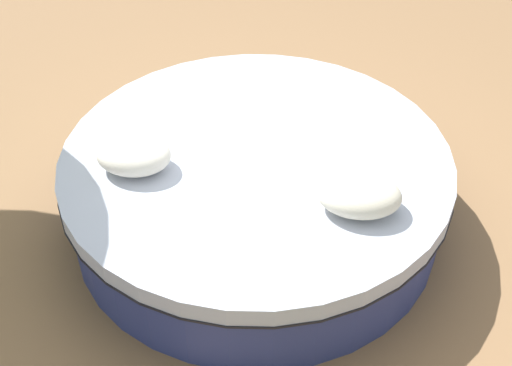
# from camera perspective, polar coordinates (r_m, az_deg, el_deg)

# --- Properties ---
(ground_plane) EXTENTS (16.00, 16.00, 0.00)m
(ground_plane) POSITION_cam_1_polar(r_m,az_deg,el_deg) (4.66, -0.00, -3.13)
(ground_plane) COLOR olive
(round_bed) EXTENTS (2.44, 2.44, 0.56)m
(round_bed) POSITION_cam_1_polar(r_m,az_deg,el_deg) (4.47, -0.00, -0.48)
(round_bed) COLOR navy
(round_bed) RESTS_ON ground_plane
(throw_pillow_0) EXTENTS (0.45, 0.34, 0.20)m
(throw_pillow_0) POSITION_cam_1_polar(r_m,az_deg,el_deg) (4.19, -9.99, 2.28)
(throw_pillow_0) COLOR silver
(throw_pillow_0) RESTS_ON round_bed
(throw_pillow_1) EXTENTS (0.47, 0.34, 0.20)m
(throw_pillow_1) POSITION_cam_1_polar(r_m,az_deg,el_deg) (3.90, 8.45, -0.98)
(throw_pillow_1) COLOR beige
(throw_pillow_1) RESTS_ON round_bed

